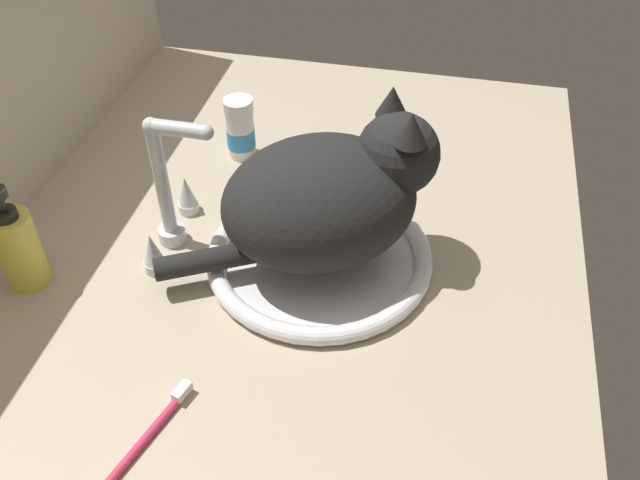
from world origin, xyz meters
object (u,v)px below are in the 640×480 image
Objects in this scene: faucet at (170,197)px; soap_pump_bottle at (18,248)px; pill_bottle at (240,130)px; toothbrush at (148,435)px; cat at (333,195)px; sink_basin at (320,255)px.

soap_pump_bottle is (-12.10, 16.80, -1.94)cm from faucet.
pill_bottle is 0.68× the size of toothbrush.
cat is at bearing -87.88° from faucet.
toothbrush is (-19.62, -25.58, -5.38)cm from soap_pump_bottle.
faucet is at bearing 92.12° from cat.
pill_bottle is at bearing 6.14° from toothbrush.
sink_basin is 2.04× the size of toothbrush.
sink_basin is 29.49cm from pill_bottle.
cat is at bearing -23.57° from toothbrush.
sink_basin is 2.02× the size of soap_pump_bottle.
cat reaches higher than sink_basin.
sink_basin is at bearing 117.73° from cat.
pill_bottle is (22.69, -2.93, -3.03)cm from faucet.
pill_bottle is 54.90cm from toothbrush.
sink_basin reaches higher than toothbrush.
toothbrush is (-31.73, 12.59, -0.48)cm from sink_basin.
cat is at bearing -137.42° from pill_bottle.
faucet is 0.56× the size of cat.
cat is (0.85, -1.62, 10.52)cm from sink_basin.
cat reaches higher than pill_bottle.
sink_basin is 0.86× the size of cat.
cat is 3.49× the size of pill_bottle.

